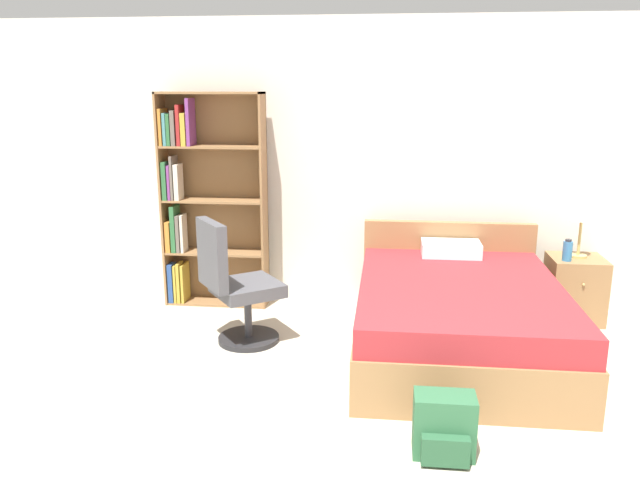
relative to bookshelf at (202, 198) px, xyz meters
name	(u,v)px	position (x,y,z in m)	size (l,w,h in m)	color
wall_back	(383,165)	(1.64, 0.24, 0.30)	(9.00, 0.06, 2.60)	silver
bookshelf	(202,198)	(0.00, 0.00, 0.00)	(0.95, 0.26, 1.95)	olive
bed	(457,315)	(2.25, -0.89, -0.71)	(1.51, 2.07, 0.82)	olive
office_chair	(236,287)	(0.53, -0.93, -0.53)	(0.72, 0.70, 1.02)	#232326
nightstand	(574,289)	(3.33, -0.09, -0.72)	(0.45, 0.46, 0.56)	olive
table_lamp	(582,215)	(3.34, -0.06, -0.07)	(0.21, 0.21, 0.47)	tan
water_bottle	(568,251)	(3.21, -0.20, -0.35)	(0.08, 0.08, 0.19)	teal
backpack_green	(444,427)	(2.04, -2.33, -0.83)	(0.34, 0.27, 0.36)	#2D603D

